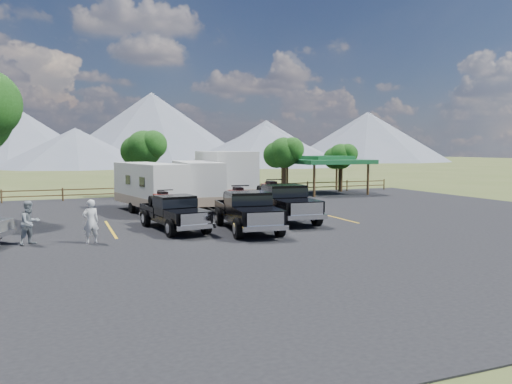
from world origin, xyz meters
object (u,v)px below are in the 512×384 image
object	(u,v)px
pavilion	(326,161)
rig_left	(173,211)
rig_right	(282,201)
trailer_left	(150,187)
trailer_right	(224,176)
rig_center	(247,209)
person_b	(30,223)
trailer_center	(197,184)
person_a	(91,221)

from	to	relation	value
pavilion	rig_left	xyz separation A→B (m)	(-16.25, -14.26, -1.87)
rig_right	trailer_left	size ratio (longest dim) A/B	0.77
pavilion	trailer_right	size ratio (longest dim) A/B	0.59
rig_center	rig_right	size ratio (longest dim) A/B	0.96
trailer_right	person_b	size ratio (longest dim) A/B	5.95
pavilion	trailer_center	world-z (taller)	pavilion
person_a	person_b	world-z (taller)	person_a
pavilion	person_a	size ratio (longest dim) A/B	3.49
trailer_right	person_a	size ratio (longest dim) A/B	5.88
person_a	trailer_center	bearing A→B (deg)	-139.65
rig_center	trailer_center	world-z (taller)	trailer_center
rig_right	trailer_left	distance (m)	8.44
trailer_right	rig_left	bearing A→B (deg)	-114.58
person_b	trailer_left	bearing A→B (deg)	15.88
pavilion	trailer_left	distance (m)	17.86
trailer_center	person_b	size ratio (longest dim) A/B	4.92
person_b	rig_center	bearing A→B (deg)	-37.01
pavilion	rig_right	distance (m)	16.92
rig_left	trailer_right	world-z (taller)	trailer_right
rig_center	trailer_center	distance (m)	8.96
rig_left	person_a	world-z (taller)	rig_left
pavilion	rig_center	xyz separation A→B (m)	(-13.10, -15.66, -1.77)
trailer_center	person_b	bearing A→B (deg)	-130.68
trailer_left	trailer_right	bearing A→B (deg)	17.84
pavilion	person_b	size ratio (longest dim) A/B	3.54
rig_right	trailer_right	distance (m)	9.17
rig_right	pavilion	bearing A→B (deg)	55.98
rig_left	rig_right	size ratio (longest dim) A/B	0.87
trailer_right	rig_right	bearing A→B (deg)	-82.92
rig_center	trailer_center	size ratio (longest dim) A/B	0.72
trailer_right	person_b	bearing A→B (deg)	-130.42
pavilion	trailer_right	world-z (taller)	trailer_right
rig_left	trailer_left	world-z (taller)	trailer_left
rig_right	person_b	bearing A→B (deg)	-165.27
trailer_center	trailer_right	xyz separation A→B (m)	(2.59, 2.48, 0.33)
rig_right	trailer_center	xyz separation A→B (m)	(-2.90, 6.65, 0.54)
trailer_center	person_a	size ratio (longest dim) A/B	4.86
rig_left	trailer_left	size ratio (longest dim) A/B	0.67
rig_left	pavilion	bearing A→B (deg)	32.91
rig_left	person_a	distance (m)	4.37
pavilion	rig_center	world-z (taller)	pavilion
rig_left	trailer_right	distance (m)	11.58
rig_left	rig_center	world-z (taller)	rig_center
trailer_center	person_b	xyz separation A→B (m)	(-9.21, -9.08, -0.69)
trailer_left	person_a	world-z (taller)	trailer_left
trailer_left	person_b	size ratio (longest dim) A/B	4.84
rig_left	trailer_right	xyz separation A→B (m)	(5.72, 10.02, 1.01)
pavilion	trailer_right	bearing A→B (deg)	-158.03
trailer_left	trailer_center	bearing A→B (deg)	1.53
rig_center	trailer_right	world-z (taller)	trailer_right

